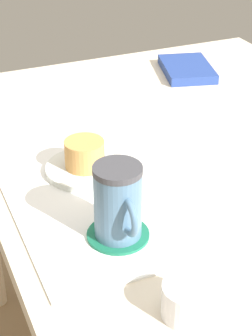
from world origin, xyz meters
TOP-DOWN VIEW (x-y plane):
  - dining_table at (0.00, 0.00)m, footprint 1.34×0.92m
  - placemat at (-0.00, -0.26)m, footprint 0.44×0.33m
  - pastry_plate at (-0.09, -0.26)m, footprint 0.15×0.15m
  - pastry at (-0.09, -0.26)m, footprint 0.08×0.08m
  - coffee_coaster at (0.11, -0.28)m, footprint 0.10×0.10m
  - coffee_mug at (0.12, -0.28)m, footprint 0.11×0.08m
  - sugar_bowl at (0.30, -0.26)m, footprint 0.07×0.07m
  - small_book at (-0.47, 0.16)m, footprint 0.21×0.17m

SIDE VIEW (x-z plane):
  - dining_table at x=0.00m, z-range 0.31..1.06m
  - placemat at x=0.00m, z-range 0.75..0.76m
  - coffee_coaster at x=0.11m, z-range 0.76..0.76m
  - pastry_plate at x=-0.09m, z-range 0.76..0.77m
  - small_book at x=-0.47m, z-range 0.75..0.78m
  - sugar_bowl at x=0.30m, z-range 0.75..0.80m
  - pastry at x=-0.09m, z-range 0.77..0.82m
  - coffee_mug at x=0.12m, z-range 0.76..0.89m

